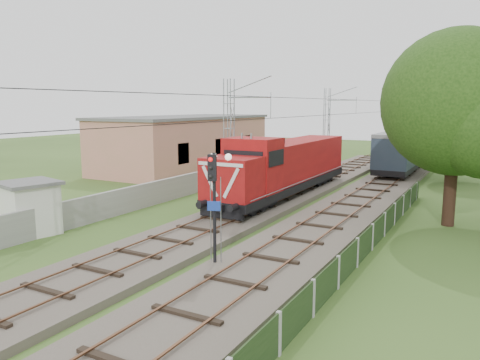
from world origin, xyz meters
The scene contains 13 objects.
ground centered at (0.00, 0.00, 0.00)m, with size 140.00×140.00×0.00m, color #35511E.
track_main centered at (0.00, 7.00, 0.18)m, with size 4.20×70.00×0.45m.
track_side centered at (5.00, 20.00, 0.18)m, with size 4.20×80.00×0.45m.
catenary centered at (-2.95, 12.00, 4.05)m, with size 3.31×70.00×8.00m.
boundary_wall centered at (-6.50, 12.00, 0.75)m, with size 0.25×40.00×1.50m, color #9E9E99.
station_building centered at (-15.00, 24.00, 2.63)m, with size 8.40×20.40×5.22m.
fence centered at (8.00, 3.00, 0.60)m, with size 0.12×32.00×1.20m.
locomotive centered at (0.00, 14.25, 2.23)m, with size 2.98×17.01×4.32m.
coach_rake centered at (5.00, 66.42, 2.41)m, with size 2.88×85.87×3.33m.
signal_post centered at (3.25, 0.02, 3.13)m, with size 0.48×0.39×4.56m.
relay_hut centered at (-7.40, 0.02, 1.33)m, with size 3.08×3.08×2.64m.
tree_a centered at (10.62, 11.77, 6.36)m, with size 7.86×7.49×10.19m.
tree_c centered at (9.58, 28.06, 5.08)m, with size 6.28×5.99×8.15m.
Camera 1 is at (12.47, -14.66, 6.32)m, focal length 35.00 mm.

